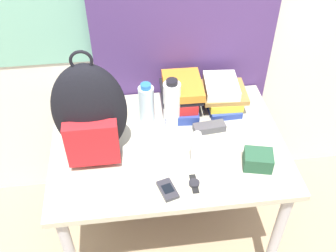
{
  "coord_description": "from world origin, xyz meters",
  "views": [
    {
      "loc": [
        -0.16,
        -0.9,
        1.97
      ],
      "look_at": [
        0.0,
        0.38,
        0.81
      ],
      "focal_mm": 42.0,
      "sensor_mm": 36.0,
      "label": 1
    }
  ],
  "objects_px": {
    "water_bottle": "(146,103)",
    "sunglasses_case": "(209,127)",
    "sunscreen_bottle": "(196,149)",
    "cell_phone": "(168,190)",
    "camera_pouch": "(258,160)",
    "backpack": "(90,114)",
    "book_stack_left": "(181,96)",
    "book_stack_center": "(222,94)",
    "wristwatch": "(194,183)",
    "sports_bottle": "(172,103)"
  },
  "relations": [
    {
      "from": "book_stack_left",
      "to": "camera_pouch",
      "type": "xyz_separation_m",
      "value": [
        0.27,
        -0.42,
        -0.05
      ]
    },
    {
      "from": "sports_bottle",
      "to": "backpack",
      "type": "bearing_deg",
      "value": -156.56
    },
    {
      "from": "book_stack_left",
      "to": "water_bottle",
      "type": "height_order",
      "value": "water_bottle"
    },
    {
      "from": "sunscreen_bottle",
      "to": "sunglasses_case",
      "type": "height_order",
      "value": "sunscreen_bottle"
    },
    {
      "from": "camera_pouch",
      "to": "water_bottle",
      "type": "bearing_deg",
      "value": 140.6
    },
    {
      "from": "water_bottle",
      "to": "backpack",
      "type": "bearing_deg",
      "value": -141.68
    },
    {
      "from": "sunglasses_case",
      "to": "wristwatch",
      "type": "relative_size",
      "value": 1.56
    },
    {
      "from": "backpack",
      "to": "wristwatch",
      "type": "height_order",
      "value": "backpack"
    },
    {
      "from": "sunglasses_case",
      "to": "camera_pouch",
      "type": "distance_m",
      "value": 0.29
    },
    {
      "from": "backpack",
      "to": "book_stack_left",
      "type": "height_order",
      "value": "backpack"
    },
    {
      "from": "camera_pouch",
      "to": "sports_bottle",
      "type": "bearing_deg",
      "value": 135.04
    },
    {
      "from": "sunglasses_case",
      "to": "sports_bottle",
      "type": "bearing_deg",
      "value": 154.52
    },
    {
      "from": "cell_phone",
      "to": "wristwatch",
      "type": "distance_m",
      "value": 0.11
    },
    {
      "from": "book_stack_left",
      "to": "sunglasses_case",
      "type": "relative_size",
      "value": 1.85
    },
    {
      "from": "sunscreen_bottle",
      "to": "camera_pouch",
      "type": "relative_size",
      "value": 1.22
    },
    {
      "from": "book_stack_center",
      "to": "camera_pouch",
      "type": "distance_m",
      "value": 0.43
    },
    {
      "from": "sunglasses_case",
      "to": "sunscreen_bottle",
      "type": "bearing_deg",
      "value": -117.55
    },
    {
      "from": "sports_bottle",
      "to": "book_stack_center",
      "type": "bearing_deg",
      "value": 20.22
    },
    {
      "from": "water_bottle",
      "to": "sunscreen_bottle",
      "type": "bearing_deg",
      "value": -58.98
    },
    {
      "from": "book_stack_left",
      "to": "cell_phone",
      "type": "xyz_separation_m",
      "value": [
        -0.13,
        -0.51,
        -0.07
      ]
    },
    {
      "from": "backpack",
      "to": "sunglasses_case",
      "type": "xyz_separation_m",
      "value": [
        0.53,
        0.08,
        -0.2
      ]
    },
    {
      "from": "sunscreen_bottle",
      "to": "book_stack_center",
      "type": "bearing_deg",
      "value": 61.83
    },
    {
      "from": "sunglasses_case",
      "to": "wristwatch",
      "type": "distance_m",
      "value": 0.34
    },
    {
      "from": "sunscreen_bottle",
      "to": "backpack",
      "type": "bearing_deg",
      "value": 165.06
    },
    {
      "from": "book_stack_left",
      "to": "camera_pouch",
      "type": "height_order",
      "value": "book_stack_left"
    },
    {
      "from": "book_stack_left",
      "to": "cell_phone",
      "type": "relative_size",
      "value": 2.45
    },
    {
      "from": "book_stack_center",
      "to": "wristwatch",
      "type": "distance_m",
      "value": 0.55
    },
    {
      "from": "book_stack_left",
      "to": "sunglasses_case",
      "type": "distance_m",
      "value": 0.22
    },
    {
      "from": "water_bottle",
      "to": "cell_phone",
      "type": "relative_size",
      "value": 1.79
    },
    {
      "from": "book_stack_left",
      "to": "sunglasses_case",
      "type": "xyz_separation_m",
      "value": [
        0.11,
        -0.18,
        -0.06
      ]
    },
    {
      "from": "book_stack_left",
      "to": "cell_phone",
      "type": "height_order",
      "value": "book_stack_left"
    },
    {
      "from": "cell_phone",
      "to": "water_bottle",
      "type": "bearing_deg",
      "value": 95.49
    },
    {
      "from": "cell_phone",
      "to": "backpack",
      "type": "bearing_deg",
      "value": 137.83
    },
    {
      "from": "sunscreen_bottle",
      "to": "wristwatch",
      "type": "bearing_deg",
      "value": -102.99
    },
    {
      "from": "sunscreen_bottle",
      "to": "cell_phone",
      "type": "xyz_separation_m",
      "value": [
        -0.14,
        -0.15,
        -0.07
      ]
    },
    {
      "from": "sports_bottle",
      "to": "cell_phone",
      "type": "bearing_deg",
      "value": -99.81
    },
    {
      "from": "water_bottle",
      "to": "wristwatch",
      "type": "distance_m",
      "value": 0.47
    },
    {
      "from": "sunscreen_bottle",
      "to": "camera_pouch",
      "type": "distance_m",
      "value": 0.27
    },
    {
      "from": "water_bottle",
      "to": "camera_pouch",
      "type": "relative_size",
      "value": 1.5
    },
    {
      "from": "cell_phone",
      "to": "camera_pouch",
      "type": "bearing_deg",
      "value": 12.67
    },
    {
      "from": "water_bottle",
      "to": "sunglasses_case",
      "type": "relative_size",
      "value": 1.36
    },
    {
      "from": "sports_bottle",
      "to": "sunglasses_case",
      "type": "xyz_separation_m",
      "value": [
        0.17,
        -0.08,
        -0.1
      ]
    },
    {
      "from": "backpack",
      "to": "wristwatch",
      "type": "xyz_separation_m",
      "value": [
        0.4,
        -0.24,
        -0.22
      ]
    },
    {
      "from": "book_stack_left",
      "to": "cell_phone",
      "type": "distance_m",
      "value": 0.53
    },
    {
      "from": "book_stack_left",
      "to": "sports_bottle",
      "type": "bearing_deg",
      "value": -120.57
    },
    {
      "from": "cell_phone",
      "to": "book_stack_center",
      "type": "bearing_deg",
      "value": 56.66
    },
    {
      "from": "sunglasses_case",
      "to": "camera_pouch",
      "type": "bearing_deg",
      "value": -57.2
    },
    {
      "from": "book_stack_center",
      "to": "sunglasses_case",
      "type": "height_order",
      "value": "book_stack_center"
    },
    {
      "from": "book_stack_center",
      "to": "cell_phone",
      "type": "xyz_separation_m",
      "value": [
        -0.34,
        -0.52,
        -0.06
      ]
    },
    {
      "from": "cell_phone",
      "to": "book_stack_left",
      "type": "bearing_deg",
      "value": 75.89
    }
  ]
}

